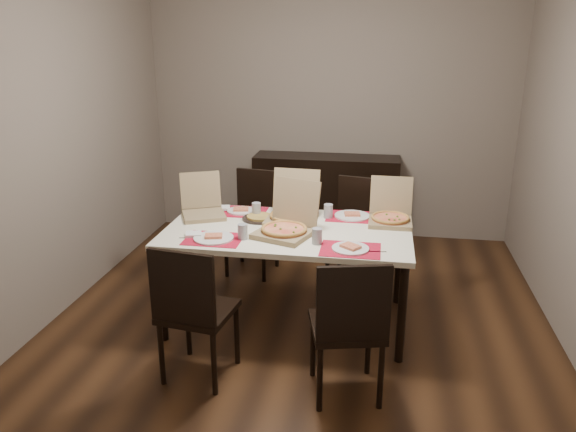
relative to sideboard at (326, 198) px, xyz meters
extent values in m
cube|color=#422714|center=(0.00, -1.78, -0.46)|extent=(3.80, 4.00, 0.02)
cube|color=gray|center=(0.00, 0.23, 0.85)|extent=(3.80, 0.02, 2.60)
cube|color=gray|center=(-1.91, -1.78, 0.85)|extent=(0.02, 4.00, 2.60)
cube|color=black|center=(0.00, 0.00, 0.00)|extent=(1.50, 0.40, 0.90)
cube|color=white|center=(-0.10, -1.84, 0.28)|extent=(1.80, 1.00, 0.04)
cylinder|color=black|center=(-0.94, -2.28, -0.10)|extent=(0.06, 0.06, 0.71)
cylinder|color=black|center=(0.74, -2.28, -0.10)|extent=(0.06, 0.06, 0.71)
cylinder|color=black|center=(-0.94, -1.40, -0.10)|extent=(0.06, 0.06, 0.71)
cylinder|color=black|center=(0.74, -1.40, -0.10)|extent=(0.06, 0.06, 0.71)
cube|color=black|center=(-0.54, -2.64, 0.00)|extent=(0.47, 0.47, 0.04)
cube|color=black|center=(-0.56, -2.83, 0.25)|extent=(0.42, 0.09, 0.46)
cylinder|color=black|center=(-0.74, -2.79, -0.24)|extent=(0.04, 0.04, 0.43)
cylinder|color=black|center=(-0.38, -2.84, -0.24)|extent=(0.04, 0.04, 0.43)
cylinder|color=black|center=(-0.69, -2.44, -0.24)|extent=(0.04, 0.04, 0.43)
cylinder|color=black|center=(-0.33, -2.49, -0.24)|extent=(0.04, 0.04, 0.43)
cube|color=black|center=(0.40, -2.68, 0.00)|extent=(0.51, 0.51, 0.04)
cube|color=black|center=(0.45, -2.86, 0.25)|extent=(0.42, 0.13, 0.46)
cylinder|color=black|center=(0.27, -2.89, -0.24)|extent=(0.04, 0.04, 0.43)
cylinder|color=black|center=(0.62, -2.81, -0.24)|extent=(0.04, 0.04, 0.43)
cylinder|color=black|center=(0.18, -2.54, -0.24)|extent=(0.04, 0.04, 0.43)
cylinder|color=black|center=(0.53, -2.46, -0.24)|extent=(0.04, 0.04, 0.43)
cube|color=black|center=(-0.58, -0.99, 0.00)|extent=(0.48, 0.48, 0.04)
cube|color=black|center=(-0.55, -0.80, 0.25)|extent=(0.42, 0.09, 0.46)
cylinder|color=black|center=(-0.37, -0.83, -0.24)|extent=(0.04, 0.04, 0.43)
cylinder|color=black|center=(-0.73, -0.78, -0.24)|extent=(0.04, 0.04, 0.43)
cylinder|color=black|center=(-0.43, -1.19, -0.24)|extent=(0.04, 0.04, 0.43)
cylinder|color=black|center=(-0.78, -1.14, -0.24)|extent=(0.04, 0.04, 0.43)
cube|color=black|center=(0.36, -1.11, 0.00)|extent=(0.50, 0.50, 0.04)
cube|color=black|center=(0.40, -0.92, 0.25)|extent=(0.42, 0.12, 0.46)
cylinder|color=black|center=(0.58, -0.97, -0.24)|extent=(0.04, 0.04, 0.43)
cylinder|color=black|center=(0.22, -0.90, -0.24)|extent=(0.04, 0.04, 0.43)
cylinder|color=black|center=(0.50, -1.32, -0.24)|extent=(0.04, 0.04, 0.43)
cylinder|color=black|center=(0.15, -1.25, -0.24)|extent=(0.04, 0.04, 0.43)
cube|color=red|center=(-0.57, -2.14, 0.30)|extent=(0.40, 0.30, 0.00)
cylinder|color=white|center=(-0.57, -2.14, 0.31)|extent=(0.28, 0.28, 0.01)
cube|color=#F4C57A|center=(-0.57, -2.14, 0.33)|extent=(0.14, 0.12, 0.02)
cylinder|color=#94969D|center=(-0.37, -2.10, 0.36)|extent=(0.07, 0.07, 0.11)
cube|color=#B2B2B7|center=(-0.72, -2.15, 0.30)|extent=(0.20, 0.04, 0.00)
cube|color=white|center=(-0.73, -2.10, 0.31)|extent=(0.13, 0.13, 0.02)
cube|color=red|center=(0.38, -2.18, 0.30)|extent=(0.40, 0.30, 0.00)
cylinder|color=white|center=(0.38, -2.18, 0.31)|extent=(0.25, 0.25, 0.01)
cube|color=#F4C57A|center=(0.38, -2.18, 0.33)|extent=(0.15, 0.14, 0.02)
cylinder|color=#94969D|center=(0.15, -2.10, 0.36)|extent=(0.07, 0.07, 0.11)
cube|color=#B2B2B7|center=(0.52, -2.20, 0.30)|extent=(0.20, 0.04, 0.00)
cube|color=red|center=(-0.54, -1.51, 0.30)|extent=(0.40, 0.30, 0.00)
cylinder|color=white|center=(-0.54, -1.51, 0.31)|extent=(0.22, 0.22, 0.01)
cube|color=#F4C57A|center=(-0.54, -1.51, 0.33)|extent=(0.14, 0.11, 0.02)
cylinder|color=#94969D|center=(-0.39, -1.59, 0.36)|extent=(0.07, 0.07, 0.11)
cube|color=#B2B2B7|center=(-0.69, -1.52, 0.30)|extent=(0.20, 0.04, 0.00)
cube|color=white|center=(-0.70, -1.47, 0.31)|extent=(0.13, 0.13, 0.02)
cube|color=red|center=(0.35, -1.48, 0.30)|extent=(0.40, 0.30, 0.00)
cylinder|color=white|center=(0.35, -1.48, 0.31)|extent=(0.28, 0.28, 0.01)
cube|color=#F4C57A|center=(0.35, -1.48, 0.33)|extent=(0.13, 0.11, 0.02)
cylinder|color=#94969D|center=(0.17, -1.54, 0.36)|extent=(0.07, 0.07, 0.11)
cube|color=#B2B2B7|center=(0.49, -1.49, 0.30)|extent=(0.20, 0.04, 0.00)
cube|color=white|center=(-0.12, -1.95, 0.31)|extent=(0.14, 0.13, 0.02)
cube|color=#89734F|center=(-0.10, -1.99, 0.32)|extent=(0.47, 0.47, 0.04)
cube|color=#89734F|center=(-0.04, -1.81, 0.50)|extent=(0.37, 0.20, 0.33)
cylinder|color=#F4C57A|center=(-0.10, -1.99, 0.35)|extent=(0.40, 0.40, 0.02)
cube|color=#89734F|center=(0.65, -1.59, 0.32)|extent=(0.32, 0.32, 0.03)
cube|color=#89734F|center=(0.65, -1.43, 0.48)|extent=(0.32, 0.07, 0.29)
cylinder|color=#F4C57A|center=(0.65, -1.59, 0.34)|extent=(0.28, 0.28, 0.02)
cube|color=#89734F|center=(-0.80, -1.67, 0.32)|extent=(0.42, 0.42, 0.03)
cube|color=#89734F|center=(-0.86, -1.53, 0.48)|extent=(0.32, 0.20, 0.29)
cube|color=#89734F|center=(-0.10, -1.68, 0.32)|extent=(0.39, 0.39, 0.04)
cube|color=#89734F|center=(-0.09, -1.50, 0.50)|extent=(0.37, 0.10, 0.33)
cylinder|color=#F4C57A|center=(-0.10, -1.68, 0.35)|extent=(0.33, 0.33, 0.02)
cylinder|color=black|center=(-0.35, -1.66, 0.31)|extent=(0.27, 0.27, 0.01)
cylinder|color=tan|center=(-0.35, -1.66, 0.32)|extent=(0.20, 0.20, 0.02)
imported|color=white|center=(0.00, -1.67, 0.31)|extent=(0.13, 0.13, 0.03)
cylinder|color=silver|center=(-0.95, -1.48, 0.43)|extent=(0.10, 0.10, 0.25)
cylinder|color=#940F06|center=(-0.95, -1.48, 0.42)|extent=(0.10, 0.10, 0.09)
cylinder|color=#940F06|center=(-0.95, -1.48, 0.57)|extent=(0.03, 0.03, 0.05)
camera|label=1|loc=(0.55, -5.68, 1.70)|focal=35.00mm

